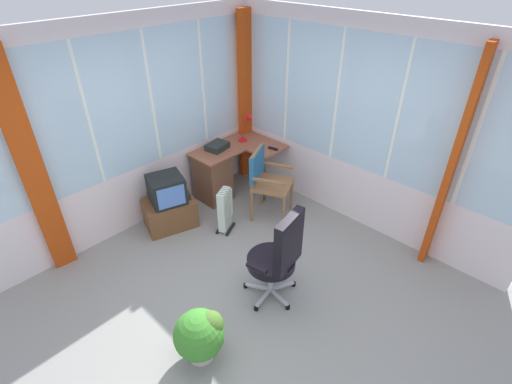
% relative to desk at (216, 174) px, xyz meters
% --- Properties ---
extents(ground, '(4.99, 4.97, 0.06)m').
position_rel_desk_xyz_m(ground, '(-1.08, -1.69, -0.43)').
color(ground, gray).
extents(north_window_panel, '(3.99, 0.07, 2.59)m').
position_rel_desk_xyz_m(north_window_panel, '(-1.08, 0.32, 0.90)').
color(north_window_panel, silver).
rests_on(north_window_panel, ground).
extents(east_window_panel, '(0.07, 3.97, 2.59)m').
position_rel_desk_xyz_m(east_window_panel, '(0.95, -1.69, 0.90)').
color(east_window_panel, silver).
rests_on(east_window_panel, ground).
extents(curtain_north_left, '(0.24, 0.10, 2.49)m').
position_rel_desk_xyz_m(curtain_north_left, '(-2.18, 0.24, 0.85)').
color(curtain_north_left, '#B73F10').
rests_on(curtain_north_left, ground).
extents(curtain_corner, '(0.24, 0.07, 2.49)m').
position_rel_desk_xyz_m(curtain_corner, '(0.82, 0.19, 0.85)').
color(curtain_corner, '#B73F10').
rests_on(curtain_corner, ground).
extents(curtain_east_far, '(0.24, 0.09, 2.49)m').
position_rel_desk_xyz_m(curtain_east_far, '(0.87, -2.79, 0.85)').
color(curtain_east_far, '#B73F10').
rests_on(curtain_east_far, ground).
extents(desk, '(1.19, 0.88, 0.73)m').
position_rel_desk_xyz_m(desk, '(0.00, 0.00, 0.00)').
color(desk, '#95523A').
rests_on(desk, ground).
extents(desk_lamp, '(0.23, 0.20, 0.42)m').
position_rel_desk_xyz_m(desk_lamp, '(0.63, -0.05, 0.61)').
color(desk_lamp, red).
rests_on(desk_lamp, desk).
extents(tv_remote, '(0.07, 0.16, 0.02)m').
position_rel_desk_xyz_m(tv_remote, '(0.65, -0.51, 0.35)').
color(tv_remote, black).
rests_on(tv_remote, desk).
extents(paper_tray, '(0.33, 0.28, 0.09)m').
position_rel_desk_xyz_m(paper_tray, '(0.11, 0.06, 0.38)').
color(paper_tray, '#212826').
rests_on(paper_tray, desk).
extents(wooden_armchair, '(0.64, 0.64, 0.97)m').
position_rel_desk_xyz_m(wooden_armchair, '(0.17, -0.78, 0.23)').
color(wooden_armchair, '#8F603C').
rests_on(wooden_armchair, ground).
extents(office_chair, '(0.62, 0.57, 1.10)m').
position_rel_desk_xyz_m(office_chair, '(-0.83, -1.91, 0.20)').
color(office_chair, '#B7B7BF').
rests_on(office_chair, ground).
extents(tv_on_stand, '(0.74, 0.62, 0.75)m').
position_rel_desk_xyz_m(tv_on_stand, '(-0.88, -0.07, -0.07)').
color(tv_on_stand, brown).
rests_on(tv_on_stand, ground).
extents(space_heater, '(0.33, 0.27, 0.61)m').
position_rel_desk_xyz_m(space_heater, '(-0.42, -0.65, -0.09)').
color(space_heater, silver).
rests_on(space_heater, ground).
extents(potted_plant, '(0.45, 0.45, 0.53)m').
position_rel_desk_xyz_m(potted_plant, '(-1.83, -1.87, -0.10)').
color(potted_plant, beige).
rests_on(potted_plant, ground).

